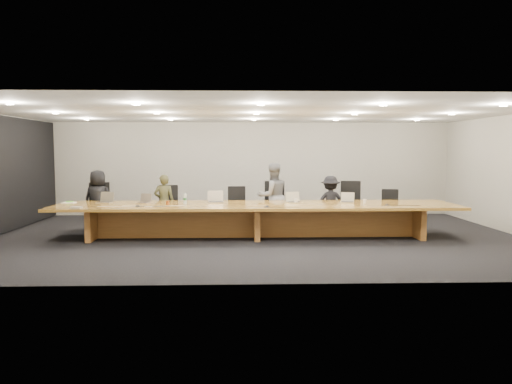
{
  "coord_description": "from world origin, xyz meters",
  "views": [
    {
      "loc": [
        -0.38,
        -11.16,
        1.96
      ],
      "look_at": [
        0.0,
        0.3,
        1.0
      ],
      "focal_mm": 35.0,
      "sensor_mm": 36.0,
      "label": 1
    }
  ],
  "objects_px": {
    "person_c": "(273,196)",
    "laptop_e": "(347,197)",
    "chair_mid_right": "(275,204)",
    "mic_left": "(138,206)",
    "paper_cup_near": "(296,201)",
    "chair_mid_left": "(237,207)",
    "laptop_d": "(294,197)",
    "water_bottle": "(185,199)",
    "chair_far_left": "(100,206)",
    "chair_left": "(169,207)",
    "amber_mug": "(168,203)",
    "av_box": "(76,208)",
    "chair_far_right": "(390,208)",
    "laptop_b": "(143,198)",
    "person_b": "(164,202)",
    "laptop_a": "(105,197)",
    "mic_right": "(388,205)",
    "person_a": "(98,200)",
    "mic_center": "(267,206)",
    "chair_right": "(351,204)",
    "person_d": "(330,202)",
    "paper_cup_far": "(365,201)",
    "laptop_c": "(216,196)"
  },
  "relations": [
    {
      "from": "person_c",
      "to": "laptop_e",
      "type": "height_order",
      "value": "person_c"
    },
    {
      "from": "chair_mid_right",
      "to": "mic_left",
      "type": "bearing_deg",
      "value": -149.87
    },
    {
      "from": "paper_cup_near",
      "to": "chair_mid_left",
      "type": "bearing_deg",
      "value": 141.59
    },
    {
      "from": "laptop_d",
      "to": "water_bottle",
      "type": "distance_m",
      "value": 2.51
    },
    {
      "from": "chair_far_left",
      "to": "chair_left",
      "type": "relative_size",
      "value": 1.06
    },
    {
      "from": "amber_mug",
      "to": "av_box",
      "type": "bearing_deg",
      "value": -161.25
    },
    {
      "from": "chair_far_right",
      "to": "laptop_b",
      "type": "relative_size",
      "value": 3.42
    },
    {
      "from": "amber_mug",
      "to": "paper_cup_near",
      "type": "xyz_separation_m",
      "value": [
        2.9,
        0.31,
        0.0
      ]
    },
    {
      "from": "laptop_b",
      "to": "chair_far_left",
      "type": "bearing_deg",
      "value": 168.3
    },
    {
      "from": "chair_far_right",
      "to": "amber_mug",
      "type": "bearing_deg",
      "value": -152.83
    },
    {
      "from": "person_b",
      "to": "water_bottle",
      "type": "bearing_deg",
      "value": 118.28
    },
    {
      "from": "chair_mid_right",
      "to": "laptop_a",
      "type": "distance_m",
      "value": 4.1
    },
    {
      "from": "mic_right",
      "to": "chair_far_right",
      "type": "bearing_deg",
      "value": 70.86
    },
    {
      "from": "laptop_d",
      "to": "laptop_e",
      "type": "xyz_separation_m",
      "value": [
        1.23,
        -0.03,
        -0.01
      ]
    },
    {
      "from": "laptop_b",
      "to": "amber_mug",
      "type": "bearing_deg",
      "value": -6.72
    },
    {
      "from": "person_a",
      "to": "mic_left",
      "type": "bearing_deg",
      "value": 136.04
    },
    {
      "from": "laptop_b",
      "to": "mic_right",
      "type": "distance_m",
      "value": 5.51
    },
    {
      "from": "chair_far_left",
      "to": "laptop_b",
      "type": "xyz_separation_m",
      "value": [
        1.24,
        -0.92,
        0.27
      ]
    },
    {
      "from": "av_box",
      "to": "person_b",
      "type": "bearing_deg",
      "value": 54.41
    },
    {
      "from": "laptop_a",
      "to": "mic_center",
      "type": "relative_size",
      "value": 2.49
    },
    {
      "from": "amber_mug",
      "to": "mic_left",
      "type": "xyz_separation_m",
      "value": [
        -0.6,
        -0.3,
        -0.03
      ]
    },
    {
      "from": "chair_far_left",
      "to": "water_bottle",
      "type": "bearing_deg",
      "value": -45.26
    },
    {
      "from": "chair_far_right",
      "to": "av_box",
      "type": "xyz_separation_m",
      "value": [
        -7.23,
        -1.96,
        0.27
      ]
    },
    {
      "from": "laptop_d",
      "to": "mic_right",
      "type": "height_order",
      "value": "laptop_d"
    },
    {
      "from": "chair_right",
      "to": "person_c",
      "type": "bearing_deg",
      "value": -166.84
    },
    {
      "from": "person_d",
      "to": "mic_left",
      "type": "bearing_deg",
      "value": 18.06
    },
    {
      "from": "chair_left",
      "to": "laptop_a",
      "type": "bearing_deg",
      "value": -161.73
    },
    {
      "from": "chair_left",
      "to": "laptop_b",
      "type": "bearing_deg",
      "value": -129.71
    },
    {
      "from": "laptop_d",
      "to": "paper_cup_far",
      "type": "bearing_deg",
      "value": -20.77
    },
    {
      "from": "person_a",
      "to": "water_bottle",
      "type": "bearing_deg",
      "value": 160.44
    },
    {
      "from": "av_box",
      "to": "laptop_d",
      "type": "bearing_deg",
      "value": 16.95
    },
    {
      "from": "chair_right",
      "to": "person_c",
      "type": "height_order",
      "value": "person_c"
    },
    {
      "from": "chair_mid_right",
      "to": "mic_center",
      "type": "height_order",
      "value": "chair_mid_right"
    },
    {
      "from": "laptop_b",
      "to": "person_d",
      "type": "bearing_deg",
      "value": 36.71
    },
    {
      "from": "chair_mid_left",
      "to": "laptop_a",
      "type": "xyz_separation_m",
      "value": [
        -3.04,
        -0.94,
        0.34
      ]
    },
    {
      "from": "av_box",
      "to": "laptop_b",
      "type": "bearing_deg",
      "value": 44.11
    },
    {
      "from": "chair_far_left",
      "to": "laptop_a",
      "type": "bearing_deg",
      "value": -85.66
    },
    {
      "from": "laptop_d",
      "to": "amber_mug",
      "type": "relative_size",
      "value": 3.45
    },
    {
      "from": "chair_left",
      "to": "paper_cup_far",
      "type": "distance_m",
      "value": 4.74
    },
    {
      "from": "chair_far_left",
      "to": "person_a",
      "type": "xyz_separation_m",
      "value": [
        -0.03,
        -0.04,
        0.15
      ]
    },
    {
      "from": "chair_left",
      "to": "chair_mid_right",
      "type": "xyz_separation_m",
      "value": [
        2.63,
        0.11,
        0.04
      ]
    },
    {
      "from": "chair_mid_left",
      "to": "chair_right",
      "type": "height_order",
      "value": "chair_right"
    },
    {
      "from": "laptop_b",
      "to": "mic_right",
      "type": "bearing_deg",
      "value": 18.58
    },
    {
      "from": "laptop_a",
      "to": "laptop_c",
      "type": "xyz_separation_m",
      "value": [
        2.56,
        -0.01,
        0.01
      ]
    },
    {
      "from": "water_bottle",
      "to": "chair_left",
      "type": "bearing_deg",
      "value": 114.84
    },
    {
      "from": "chair_far_left",
      "to": "mic_right",
      "type": "height_order",
      "value": "chair_far_left"
    },
    {
      "from": "person_b",
      "to": "laptop_b",
      "type": "height_order",
      "value": "person_b"
    },
    {
      "from": "person_d",
      "to": "mic_center",
      "type": "height_order",
      "value": "person_d"
    },
    {
      "from": "laptop_e",
      "to": "av_box",
      "type": "height_order",
      "value": "laptop_e"
    },
    {
      "from": "person_c",
      "to": "laptop_b",
      "type": "distance_m",
      "value": 3.15
    }
  ]
}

